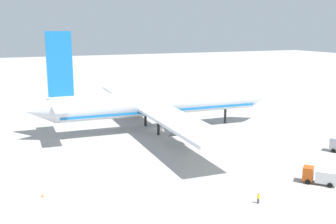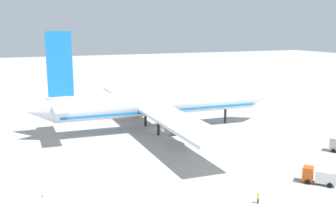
{
  "view_description": "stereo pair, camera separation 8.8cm",
  "coord_description": "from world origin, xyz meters",
  "px_view_note": "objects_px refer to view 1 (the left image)",
  "views": [
    {
      "loc": [
        -39.93,
        -97.52,
        26.71
      ],
      "look_at": [
        1.11,
        -1.88,
        5.0
      ],
      "focal_mm": 43.3,
      "sensor_mm": 36.0,
      "label": 1
    },
    {
      "loc": [
        -39.85,
        -97.56,
        26.71
      ],
      "look_at": [
        1.11,
        -1.88,
        5.0
      ],
      "focal_mm": 43.3,
      "sensor_mm": 36.0,
      "label": 2
    }
  ],
  "objects_px": {
    "airliner": "(157,103)",
    "ground_worker_3": "(258,198)",
    "traffic_cone_2": "(73,104)",
    "baggage_cart_0": "(112,99)",
    "traffic_cone_1": "(42,196)",
    "baggage_cart_1": "(228,92)",
    "service_truck_0": "(320,176)"
  },
  "relations": [
    {
      "from": "airliner",
      "to": "baggage_cart_0",
      "type": "height_order",
      "value": "airliner"
    },
    {
      "from": "baggage_cart_0",
      "to": "ground_worker_3",
      "type": "distance_m",
      "value": 99.74
    },
    {
      "from": "baggage_cart_1",
      "to": "traffic_cone_2",
      "type": "height_order",
      "value": "baggage_cart_1"
    },
    {
      "from": "airliner",
      "to": "traffic_cone_1",
      "type": "relative_size",
      "value": 140.67
    },
    {
      "from": "airliner",
      "to": "baggage_cart_0",
      "type": "bearing_deg",
      "value": 88.26
    },
    {
      "from": "airliner",
      "to": "traffic_cone_2",
      "type": "xyz_separation_m",
      "value": [
        -14.0,
        44.74,
        -6.85
      ]
    },
    {
      "from": "traffic_cone_2",
      "to": "airliner",
      "type": "bearing_deg",
      "value": -72.63
    },
    {
      "from": "traffic_cone_1",
      "to": "traffic_cone_2",
      "type": "distance_m",
      "value": 80.7
    },
    {
      "from": "traffic_cone_1",
      "to": "baggage_cart_0",
      "type": "bearing_deg",
      "value": 67.56
    },
    {
      "from": "service_truck_0",
      "to": "baggage_cart_1",
      "type": "relative_size",
      "value": 1.8
    },
    {
      "from": "baggage_cart_1",
      "to": "traffic_cone_2",
      "type": "distance_m",
      "value": 63.02
    },
    {
      "from": "service_truck_0",
      "to": "baggage_cart_1",
      "type": "distance_m",
      "value": 98.29
    },
    {
      "from": "baggage_cart_1",
      "to": "traffic_cone_2",
      "type": "bearing_deg",
      "value": 179.49
    },
    {
      "from": "ground_worker_3",
      "to": "traffic_cone_1",
      "type": "bearing_deg",
      "value": 152.91
    },
    {
      "from": "ground_worker_3",
      "to": "traffic_cone_1",
      "type": "relative_size",
      "value": 2.97
    },
    {
      "from": "service_truck_0",
      "to": "baggage_cart_0",
      "type": "bearing_deg",
      "value": 96.07
    },
    {
      "from": "service_truck_0",
      "to": "baggage_cart_0",
      "type": "height_order",
      "value": "service_truck_0"
    },
    {
      "from": "airliner",
      "to": "traffic_cone_1",
      "type": "distance_m",
      "value": 47.75
    },
    {
      "from": "traffic_cone_1",
      "to": "airliner",
      "type": "bearing_deg",
      "value": 45.4
    },
    {
      "from": "ground_worker_3",
      "to": "traffic_cone_1",
      "type": "xyz_separation_m",
      "value": [
        -30.52,
        15.61,
        -0.55
      ]
    },
    {
      "from": "service_truck_0",
      "to": "airliner",
      "type": "bearing_deg",
      "value": 104.23
    },
    {
      "from": "baggage_cart_1",
      "to": "airliner",
      "type": "bearing_deg",
      "value": -137.97
    },
    {
      "from": "baggage_cart_0",
      "to": "traffic_cone_1",
      "type": "distance_m",
      "value": 90.92
    },
    {
      "from": "ground_worker_3",
      "to": "traffic_cone_1",
      "type": "distance_m",
      "value": 34.29
    },
    {
      "from": "airliner",
      "to": "ground_worker_3",
      "type": "height_order",
      "value": "airliner"
    },
    {
      "from": "airliner",
      "to": "traffic_cone_2",
      "type": "relative_size",
      "value": 140.67
    },
    {
      "from": "airliner",
      "to": "baggage_cart_1",
      "type": "relative_size",
      "value": 24.65
    },
    {
      "from": "baggage_cart_0",
      "to": "baggage_cart_1",
      "type": "relative_size",
      "value": 1.07
    },
    {
      "from": "airliner",
      "to": "ground_worker_3",
      "type": "distance_m",
      "value": 49.73
    },
    {
      "from": "service_truck_0",
      "to": "baggage_cart_1",
      "type": "xyz_separation_m",
      "value": [
        37.15,
        91.0,
        -0.85
      ]
    },
    {
      "from": "ground_worker_3",
      "to": "traffic_cone_2",
      "type": "height_order",
      "value": "ground_worker_3"
    },
    {
      "from": "airliner",
      "to": "service_truck_0",
      "type": "relative_size",
      "value": 13.71
    }
  ]
}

